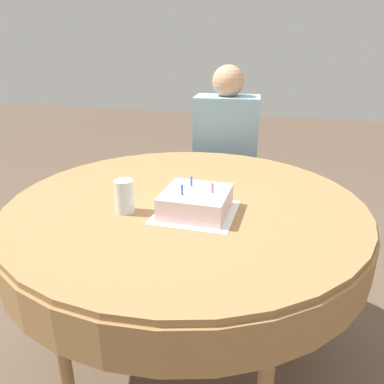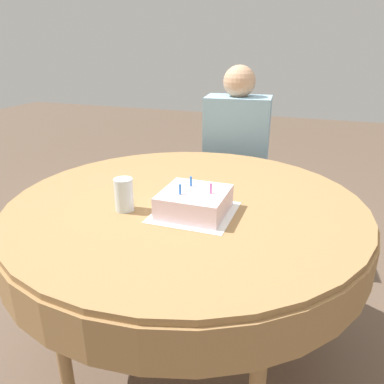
# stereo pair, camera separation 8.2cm
# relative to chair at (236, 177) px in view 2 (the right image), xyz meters

# --- Properties ---
(ground_plane) EXTENTS (12.00, 12.00, 0.00)m
(ground_plane) POSITION_rel_chair_xyz_m (0.03, -0.98, -0.52)
(ground_plane) COLOR brown
(dining_table) EXTENTS (1.32, 1.32, 0.76)m
(dining_table) POSITION_rel_chair_xyz_m (0.03, -0.98, 0.15)
(dining_table) COLOR #9E7547
(dining_table) RESTS_ON ground_plane
(chair) EXTENTS (0.43, 0.43, 0.99)m
(chair) POSITION_rel_chair_xyz_m (0.00, 0.00, 0.00)
(chair) COLOR #A37A4C
(chair) RESTS_ON ground_plane
(person) EXTENTS (0.39, 0.35, 1.19)m
(person) POSITION_rel_chair_xyz_m (0.01, -0.10, 0.19)
(person) COLOR tan
(person) RESTS_ON ground_plane
(napkin) EXTENTS (0.27, 0.27, 0.00)m
(napkin) POSITION_rel_chair_xyz_m (0.10, -1.08, 0.24)
(napkin) COLOR white
(napkin) RESTS_ON dining_table
(birthday_cake) EXTENTS (0.22, 0.22, 0.11)m
(birthday_cake) POSITION_rel_chair_xyz_m (0.10, -1.08, 0.28)
(birthday_cake) COLOR silver
(birthday_cake) RESTS_ON dining_table
(drinking_glass) EXTENTS (0.07, 0.07, 0.11)m
(drinking_glass) POSITION_rel_chair_xyz_m (-0.14, -1.14, 0.30)
(drinking_glass) COLOR silver
(drinking_glass) RESTS_ON dining_table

